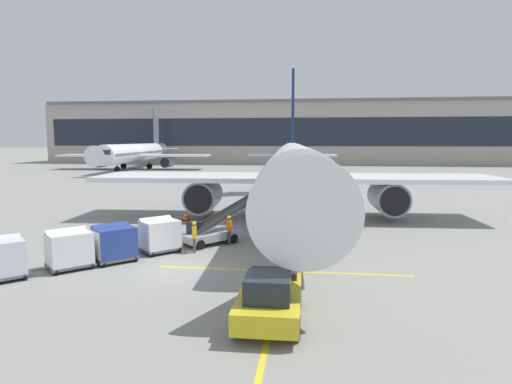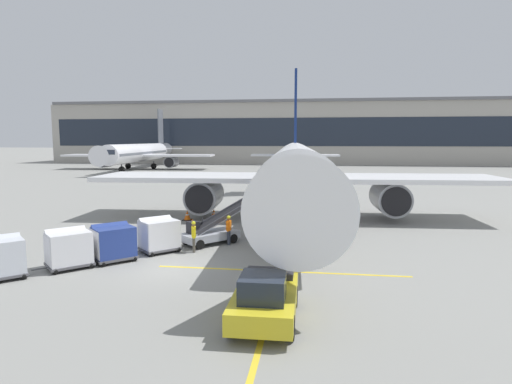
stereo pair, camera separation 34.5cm
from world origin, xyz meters
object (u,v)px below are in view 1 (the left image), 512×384
at_px(baggage_cart_lead, 159,234).
at_px(baggage_cart_second, 114,242).
at_px(safety_cone_nose_mark, 186,216).
at_px(distant_airplane, 135,153).
at_px(ground_crew_by_carts, 167,234).
at_px(belt_loader, 213,230).
at_px(pushback_tug, 270,298).
at_px(baggage_cart_third, 69,248).
at_px(baggage_cart_fourth, 0,258).
at_px(parked_airplane, 295,171).
at_px(safety_cone_wingtip, 213,214).
at_px(ground_crew_marshaller, 194,235).
at_px(ground_crew_by_loader, 229,228).
at_px(safety_cone_engine_keepout, 192,223).

height_order(baggage_cart_lead, baggage_cart_second, same).
bearing_deg(safety_cone_nose_mark, distant_airplane, 116.31).
relative_size(baggage_cart_lead, ground_crew_by_carts, 1.46).
relative_size(belt_loader, pushback_tug, 1.10).
relative_size(baggage_cart_lead, baggage_cart_third, 1.00).
distance_m(belt_loader, baggage_cart_lead, 3.46).
relative_size(baggage_cart_fourth, pushback_tug, 0.58).
xyz_separation_m(parked_airplane, baggage_cart_second, (-8.62, -13.94, -2.69)).
bearing_deg(safety_cone_nose_mark, pushback_tug, -65.27).
bearing_deg(ground_crew_by_carts, safety_cone_wingtip, 89.14).
bearing_deg(baggage_cart_lead, baggage_cart_third, -132.31).
bearing_deg(parked_airplane, baggage_cart_lead, -120.45).
relative_size(baggage_cart_lead, baggage_cart_second, 1.00).
bearing_deg(ground_crew_marshaller, safety_cone_wingtip, 97.56).
bearing_deg(ground_crew_by_loader, ground_crew_marshaller, -127.64).
bearing_deg(safety_cone_nose_mark, baggage_cart_lead, -82.37).
bearing_deg(ground_crew_marshaller, distant_airplane, 115.32).
height_order(belt_loader, ground_crew_by_loader, belt_loader).
xyz_separation_m(baggage_cart_third, pushback_tug, (10.16, -4.83, -0.17)).
height_order(parked_airplane, safety_cone_nose_mark, parked_airplane).
xyz_separation_m(safety_cone_engine_keepout, distant_airplane, (-28.45, 57.82, 3.10)).
xyz_separation_m(baggage_cart_fourth, ground_crew_by_carts, (5.74, 5.64, -0.00)).
xyz_separation_m(parked_airplane, ground_crew_by_loader, (-3.46, -9.67, -2.69)).
relative_size(baggage_cart_fourth, ground_crew_by_loader, 1.46).
height_order(belt_loader, pushback_tug, belt_loader).
relative_size(ground_crew_by_loader, ground_crew_by_carts, 1.00).
distance_m(ground_crew_by_loader, safety_cone_wingtip, 8.95).
height_order(baggage_cart_second, baggage_cart_third, same).
bearing_deg(ground_crew_by_carts, pushback_tug, -52.40).
xyz_separation_m(baggage_cart_fourth, ground_crew_marshaller, (7.29, 5.70, -0.00)).
height_order(belt_loader, baggage_cart_fourth, belt_loader).
bearing_deg(pushback_tug, safety_cone_engine_keepout, 114.88).
bearing_deg(baggage_cart_third, safety_cone_wingtip, 75.02).
relative_size(belt_loader, baggage_cart_third, 1.91).
height_order(baggage_cart_lead, safety_cone_engine_keepout, baggage_cart_lead).
height_order(pushback_tug, ground_crew_by_loader, pushback_tug).
relative_size(baggage_cart_second, safety_cone_engine_keepout, 4.06).
xyz_separation_m(belt_loader, pushback_tug, (4.42, -10.76, -0.00)).
relative_size(parked_airplane, ground_crew_marshaller, 24.15).
bearing_deg(pushback_tug, distant_airplane, 115.93).
xyz_separation_m(pushback_tug, safety_cone_nose_mark, (-8.19, 17.78, -0.46)).
distance_m(belt_loader, baggage_cart_second, 6.11).
bearing_deg(parked_airplane, ground_crew_by_loader, -109.72).
xyz_separation_m(parked_airplane, baggage_cart_third, (-10.20, -15.40, -2.69)).
height_order(pushback_tug, distant_airplane, distant_airplane).
height_order(belt_loader, safety_cone_wingtip, belt_loader).
bearing_deg(safety_cone_engine_keepout, distant_airplane, 116.20).
height_order(baggage_cart_fourth, ground_crew_by_loader, baggage_cart_fourth).
height_order(pushback_tug, ground_crew_by_carts, pushback_tug).
height_order(baggage_cart_lead, safety_cone_wingtip, baggage_cart_lead).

